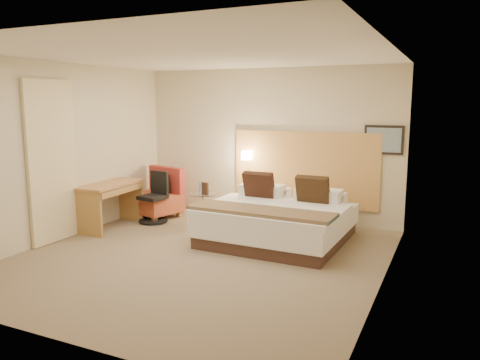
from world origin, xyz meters
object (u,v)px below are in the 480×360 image
at_px(lounge_chair, 157,197).
at_px(side_table, 203,207).
at_px(desk_chair, 155,202).
at_px(bed, 278,219).
at_px(desk, 111,193).

distance_m(lounge_chair, side_table, 1.06).
bearing_deg(desk_chair, bed, -3.26).
distance_m(lounge_chair, desk, 1.04).
relative_size(side_table, desk_chair, 0.67).
bearing_deg(desk_chair, side_table, 15.86).
xyz_separation_m(bed, side_table, (-1.53, 0.38, -0.03)).
distance_m(bed, side_table, 1.57).
relative_size(lounge_chair, desk, 0.82).
bearing_deg(side_table, desk_chair, -164.14).
height_order(side_table, desk, desk).
relative_size(bed, side_table, 3.56).
bearing_deg(desk, lounge_chair, 77.01).
bearing_deg(side_table, lounge_chair, 172.87).
bearing_deg(lounge_chair, bed, -11.13).
distance_m(side_table, desk_chair, 0.88).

